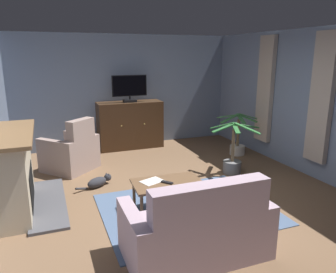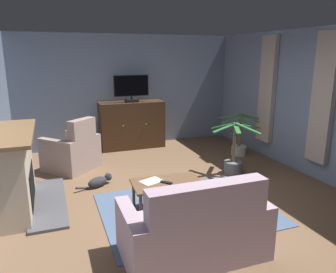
# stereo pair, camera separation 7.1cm
# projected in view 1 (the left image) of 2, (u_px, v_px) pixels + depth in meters

# --- Properties ---
(ground_plane) EXTENTS (5.78, 7.59, 0.04)m
(ground_plane) POSITION_uv_depth(u_px,v_px,m) (185.00, 204.00, 4.87)
(ground_plane) COLOR brown
(wall_back) EXTENTS (5.78, 0.10, 2.62)m
(wall_back) POSITION_uv_depth(u_px,v_px,m) (125.00, 91.00, 7.74)
(wall_back) COLOR slate
(wall_back) RESTS_ON ground_plane
(wall_right_with_window) EXTENTS (0.10, 7.59, 2.62)m
(wall_right_with_window) POSITION_uv_depth(u_px,v_px,m) (329.00, 106.00, 5.45)
(wall_right_with_window) COLOR slate
(wall_right_with_window) RESTS_ON ground_plane
(curtain_panel_near) EXTENTS (0.10, 0.44, 2.20)m
(curtain_panel_near) POSITION_uv_depth(u_px,v_px,m) (321.00, 98.00, 5.44)
(curtain_panel_near) COLOR #B2A393
(curtain_panel_far) EXTENTS (0.10, 0.44, 2.20)m
(curtain_panel_far) POSITION_uv_depth(u_px,v_px,m) (265.00, 90.00, 6.80)
(curtain_panel_far) COLOR #B2A393
(rug_central) EXTENTS (2.37, 1.89, 0.01)m
(rug_central) POSITION_uv_depth(u_px,v_px,m) (187.00, 209.00, 4.65)
(rug_central) COLOR slate
(rug_central) RESTS_ON ground_plane
(fireplace) EXTENTS (0.90, 1.76, 1.14)m
(fireplace) POSITION_uv_depth(u_px,v_px,m) (15.00, 173.00, 4.55)
(fireplace) COLOR #4C4C51
(fireplace) RESTS_ON ground_plane
(tv_cabinet) EXTENTS (1.49, 0.57, 1.09)m
(tv_cabinet) POSITION_uv_depth(u_px,v_px,m) (130.00, 126.00, 7.62)
(tv_cabinet) COLOR black
(tv_cabinet) RESTS_ON ground_plane
(television) EXTENTS (0.80, 0.20, 0.61)m
(television) POSITION_uv_depth(u_px,v_px,m) (129.00, 88.00, 7.35)
(television) COLOR black
(television) RESTS_ON tv_cabinet
(coffee_table) EXTENTS (0.99, 0.63, 0.44)m
(coffee_table) POSITION_uv_depth(u_px,v_px,m) (168.00, 185.00, 4.51)
(coffee_table) COLOR brown
(coffee_table) RESTS_ON ground_plane
(tv_remote) EXTENTS (0.15, 0.16, 0.02)m
(tv_remote) POSITION_uv_depth(u_px,v_px,m) (167.00, 182.00, 4.45)
(tv_remote) COLOR black
(tv_remote) RESTS_ON coffee_table
(folded_newspaper) EXTENTS (0.36, 0.31, 0.01)m
(folded_newspaper) POSITION_uv_depth(u_px,v_px,m) (152.00, 181.00, 4.51)
(folded_newspaper) COLOR silver
(folded_newspaper) RESTS_ON coffee_table
(sofa_floral) EXTENTS (1.55, 0.85, 0.96)m
(sofa_floral) POSITION_uv_depth(u_px,v_px,m) (198.00, 230.00, 3.49)
(sofa_floral) COLOR #AD93A3
(sofa_floral) RESTS_ON ground_plane
(armchair_beside_cabinet) EXTENTS (1.17, 1.17, 1.01)m
(armchair_beside_cabinet) POSITION_uv_depth(u_px,v_px,m) (71.00, 153.00, 6.17)
(armchair_beside_cabinet) COLOR #A3897F
(armchair_beside_cabinet) RESTS_ON ground_plane
(potted_plant_on_hearth_side) EXTENTS (0.98, 0.83, 0.97)m
(potted_plant_on_hearth_side) POSITION_uv_depth(u_px,v_px,m) (232.00, 160.00, 6.02)
(potted_plant_on_hearth_side) COLOR slate
(potted_plant_on_hearth_side) RESTS_ON ground_plane
(potted_plant_leafy_by_curtain) EXTENTS (0.99, 0.90, 0.93)m
(potted_plant_leafy_by_curtain) POSITION_uv_depth(u_px,v_px,m) (238.00, 144.00, 7.14)
(potted_plant_leafy_by_curtain) COLOR beige
(potted_plant_leafy_by_curtain) RESTS_ON ground_plane
(cat) EXTENTS (0.64, 0.32, 0.19)m
(cat) POSITION_uv_depth(u_px,v_px,m) (99.00, 182.00, 5.42)
(cat) COLOR #2D2D33
(cat) RESTS_ON ground_plane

